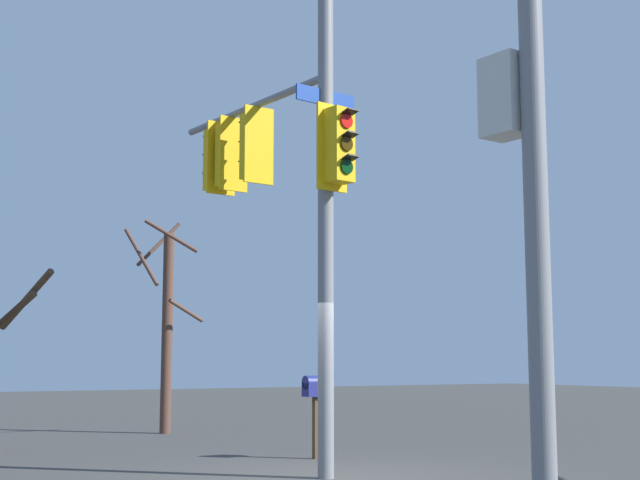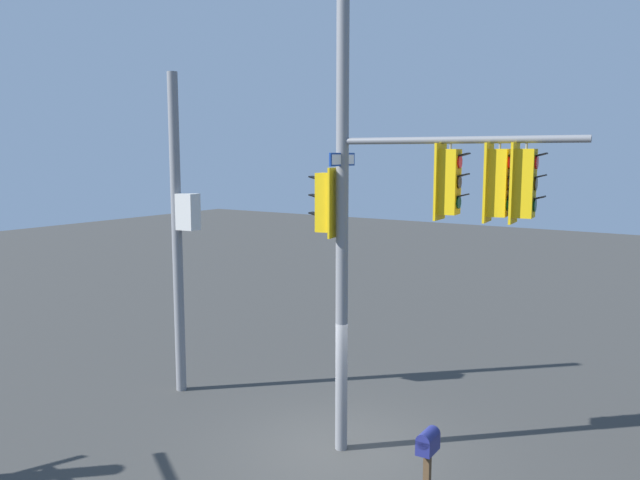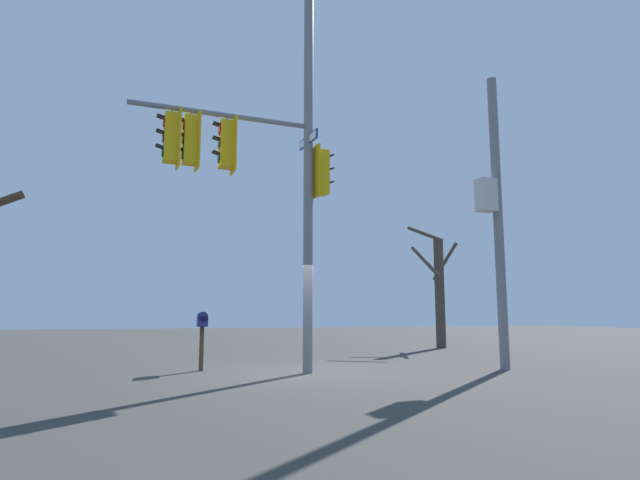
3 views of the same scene
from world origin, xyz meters
TOP-DOWN VIEW (x-y plane):
  - ground_plane at (0.00, 0.00)m, footprint 80.00×80.00m
  - main_signal_pole_assembly at (0.31, -0.94)m, footprint 4.04×4.86m
  - secondary_pole_assembly at (0.59, 4.86)m, footprint 0.41×0.71m
  - mailbox at (-1.15, -2.29)m, footprint 0.45×0.25m

SIDE VIEW (x-z plane):
  - ground_plane at x=0.00m, z-range 0.00..0.00m
  - mailbox at x=-1.15m, z-range 0.40..1.81m
  - secondary_pole_assembly at x=0.59m, z-range 0.14..7.69m
  - main_signal_pole_assembly at x=0.31m, z-range 0.37..10.31m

